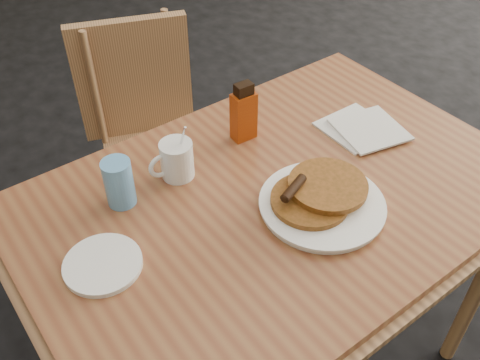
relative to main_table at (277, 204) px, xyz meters
The scene contains 8 objects.
main_table is the anchor object (origin of this frame).
chair_main_far 0.74m from the main_table, 91.05° to the left, with size 0.49×0.50×0.86m.
pancake_plate 0.12m from the main_table, 61.06° to the right, with size 0.29×0.29×0.07m.
coffee_mug 0.26m from the main_table, 133.32° to the left, with size 0.11×0.08×0.15m.
syrup_bottle 0.25m from the main_table, 77.47° to the left, with size 0.06×0.04×0.16m.
napkin_stack 0.34m from the main_table, 11.85° to the left, with size 0.20×0.21×0.01m.
blue_tumbler 0.37m from the main_table, 152.32° to the left, with size 0.07×0.07×0.12m, color #5FA0DF.
side_saucer 0.43m from the main_table, behind, with size 0.16×0.16×0.01m, color white.
Camera 1 is at (-0.52, -0.68, 1.61)m, focal length 40.00 mm.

